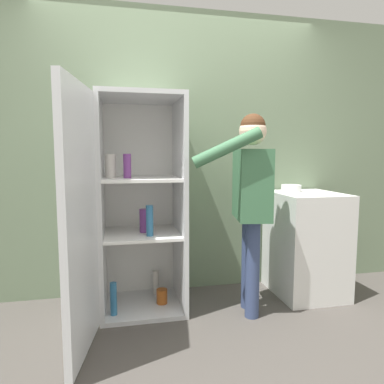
{
  "coord_description": "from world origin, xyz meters",
  "views": [
    {
      "loc": [
        -0.56,
        -2.14,
        1.26
      ],
      "look_at": [
        0.02,
        0.62,
        0.95
      ],
      "focal_mm": 32.0,
      "sensor_mm": 36.0,
      "label": 1
    }
  ],
  "objects": [
    {
      "name": "bowl",
      "position": [
        0.98,
        0.74,
        0.96
      ],
      "size": [
        0.18,
        0.18,
        0.06
      ],
      "color": "white",
      "rests_on": "counter"
    },
    {
      "name": "ground_plane",
      "position": [
        0.0,
        0.0,
        0.0
      ],
      "size": [
        12.0,
        12.0,
        0.0
      ],
      "primitive_type": "plane",
      "color": "#4C4742"
    },
    {
      "name": "refrigerator",
      "position": [
        -0.49,
        0.53,
        0.86
      ],
      "size": [
        0.81,
        1.27,
        1.73
      ],
      "color": "silver",
      "rests_on": "ground_plane"
    },
    {
      "name": "wall_back",
      "position": [
        0.0,
        0.98,
        1.27
      ],
      "size": [
        7.0,
        0.06,
        2.55
      ],
      "color": "gray",
      "rests_on": "ground_plane"
    },
    {
      "name": "person",
      "position": [
        0.43,
        0.36,
        0.99
      ],
      "size": [
        0.67,
        0.56,
        1.58
      ],
      "color": "#384770",
      "rests_on": "ground_plane"
    },
    {
      "name": "counter",
      "position": [
        1.07,
        0.61,
        0.46
      ],
      "size": [
        0.57,
        0.64,
        0.93
      ],
      "color": "white",
      "rests_on": "ground_plane"
    }
  ]
}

